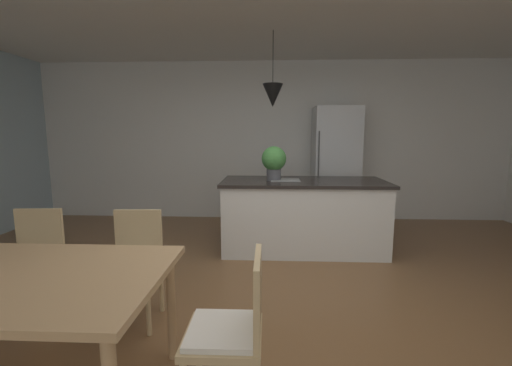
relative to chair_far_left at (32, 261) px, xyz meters
name	(u,v)px	position (x,y,z in m)	size (l,w,h in m)	color
ground_plane	(273,315)	(1.93, 0.14, -0.49)	(10.00, 8.40, 0.04)	brown
wall_back_kitchen	(273,142)	(1.93, 3.40, 0.88)	(10.00, 0.12, 2.70)	silver
chair_far_left	(32,261)	(0.00, 0.00, 0.00)	(0.43, 0.43, 0.87)	tan
chair_kitchen_end	(233,328)	(1.71, -0.86, 0.00)	(0.40, 0.40, 0.87)	tan
chair_far_right	(134,263)	(0.83, 0.00, 0.00)	(0.42, 0.42, 0.87)	tan
kitchen_island	(303,214)	(2.31, 1.71, -0.01)	(2.05, 0.91, 0.91)	silver
refrigerator	(335,167)	(2.94, 3.00, 0.48)	(0.71, 0.67, 1.91)	silver
pendant_over_island_main	(273,95)	(1.92, 1.71, 1.47)	(0.25, 0.25, 0.89)	black
potted_plant_on_island	(274,161)	(1.94, 1.71, 0.67)	(0.31, 0.31, 0.43)	#4C4C51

